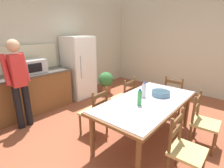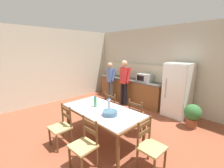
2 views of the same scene
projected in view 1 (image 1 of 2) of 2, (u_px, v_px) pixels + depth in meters
The scene contains 17 objects.
ground_plane at pixel (122, 135), 3.24m from camera, with size 8.32×8.32×0.00m, color brown.
wall_back at pixel (42, 47), 4.48m from camera, with size 6.52×0.12×2.90m, color beige.
wall_right at pixel (192, 45), 5.13m from camera, with size 0.12×5.20×2.90m, color beige.
kitchen_counter at pixel (4, 100), 3.66m from camera, with size 3.00×0.66×0.93m.
refrigerator at pixel (79, 67), 4.93m from camera, with size 0.73×0.73×1.71m.
microwave at pixel (33, 66), 3.96m from camera, with size 0.50×0.39×0.30m.
dining_table at pixel (147, 104), 2.93m from camera, with size 2.02×1.06×0.75m.
bottle_near_centre at pixel (140, 98), 2.69m from camera, with size 0.07×0.07×0.27m.
bottle_off_centre at pixel (144, 90), 3.02m from camera, with size 0.07×0.07×0.27m.
serving_bowl at pixel (161, 93), 3.10m from camera, with size 0.32×0.32×0.09m.
chair_side_far_right at pixel (124, 98), 3.82m from camera, with size 0.44×0.42×0.91m.
chair_head_end at pixel (175, 96), 3.94m from camera, with size 0.40×0.42×0.91m.
chair_side_far_left at pixel (95, 112), 3.16m from camera, with size 0.46×0.44×0.91m.
chair_side_near_right at pixel (203, 122), 2.83m from camera, with size 0.45×0.43×0.91m.
chair_side_near_left at pixel (184, 150), 2.18m from camera, with size 0.44×0.42×0.91m.
person_at_counter at pixel (18, 80), 3.28m from camera, with size 0.43×0.30×1.72m.
potted_plant at pixel (106, 81), 5.26m from camera, with size 0.44×0.44×0.67m.
Camera 1 is at (-2.23, -1.71, 1.88)m, focal length 28.00 mm.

